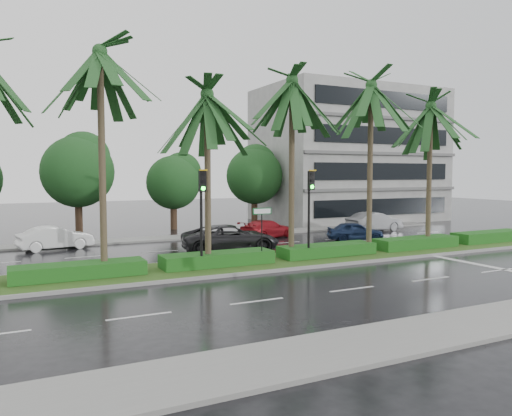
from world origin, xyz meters
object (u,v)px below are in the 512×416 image
street_sign (262,221)px  car_white (55,238)px  signal_median_left (202,205)px  car_grey (374,222)px  car_blue (355,231)px  car_red (267,229)px  car_darkgrey (231,238)px

street_sign → car_white: 12.92m
signal_median_left → car_grey: 19.40m
car_blue → street_sign: bearing=142.6°
car_red → car_white: bearing=66.0°
street_sign → car_red: size_ratio=0.62×
car_red → car_grey: car_grey is taller
car_darkgrey → car_red: size_ratio=1.29×
car_white → car_blue: size_ratio=1.14×
street_sign → car_grey: bearing=32.4°
signal_median_left → car_red: (8.00, 9.22, -2.39)m
signal_median_left → car_white: bearing=117.0°
signal_median_left → car_red: signal_median_left is taller
car_darkgrey → car_blue: (9.00, 0.57, -0.14)m
signal_median_left → car_darkgrey: signal_median_left is taller
car_white → car_grey: size_ratio=0.93×
street_sign → car_grey: size_ratio=0.59×
car_red → car_darkgrey: bearing=113.3°
car_darkgrey → signal_median_left: bearing=154.3°
car_white → car_grey: (22.14, -1.04, 0.05)m
car_grey → street_sign: bearing=121.8°
signal_median_left → street_sign: (3.00, 0.18, -0.87)m
car_white → car_red: bearing=-105.2°
signal_median_left → car_blue: size_ratio=1.22×
car_grey → signal_median_left: bearing=117.5°
car_darkgrey → car_grey: bearing=-63.5°
street_sign → car_blue: 11.01m
car_red → car_blue: bearing=-149.6°
car_darkgrey → car_grey: 14.11m
street_sign → car_blue: (9.50, 5.35, -1.52)m
car_grey → car_red: bearing=88.4°
car_blue → car_red: bearing=73.8°
signal_median_left → car_grey: (17.00, 9.07, -2.28)m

